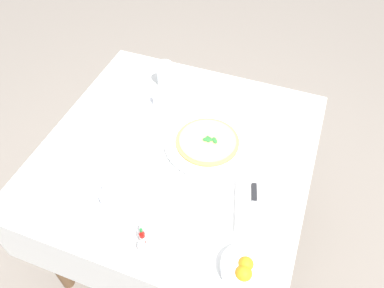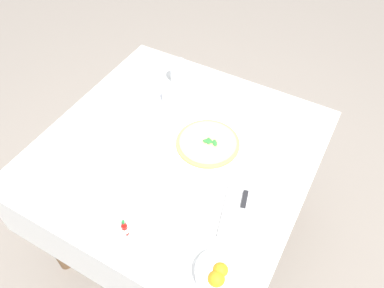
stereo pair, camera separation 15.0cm
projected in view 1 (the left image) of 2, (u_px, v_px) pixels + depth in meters
name	position (u px, v px, depth m)	size (l,w,h in m)	color
ground_plane	(181.00, 236.00, 2.06)	(8.00, 8.00, 0.00)	slate
dining_table	(178.00, 170.00, 1.61)	(1.06, 1.06, 0.74)	white
pizza_plate	(207.00, 143.00, 1.51)	(0.35, 0.35, 0.02)	white
pizza	(208.00, 141.00, 1.50)	(0.26, 0.26, 0.02)	tan
coffee_cup_near_left	(161.00, 99.00, 1.67)	(0.13, 0.13, 0.06)	white
coffee_cup_center_back	(111.00, 199.00, 1.32)	(0.13, 0.13, 0.06)	white
coffee_cup_far_left	(52.00, 173.00, 1.39)	(0.13, 0.13, 0.06)	white
water_glass_near_right	(165.00, 75.00, 1.74)	(0.07, 0.07, 0.12)	white
napkin_folded	(254.00, 206.00, 1.32)	(0.25, 0.18, 0.02)	white
dinner_knife	(254.00, 204.00, 1.31)	(0.19, 0.07, 0.01)	silver
citrus_bowl	(244.00, 268.00, 1.15)	(0.15, 0.15, 0.06)	white
hot_sauce_bottle	(142.00, 237.00, 1.21)	(0.02, 0.02, 0.08)	#B7140F
salt_shaker	(142.00, 246.00, 1.20)	(0.03, 0.03, 0.06)	white
pepper_shaker	(144.00, 230.00, 1.24)	(0.03, 0.03, 0.06)	white
menu_card	(95.00, 154.00, 1.45)	(0.04, 0.08, 0.06)	white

